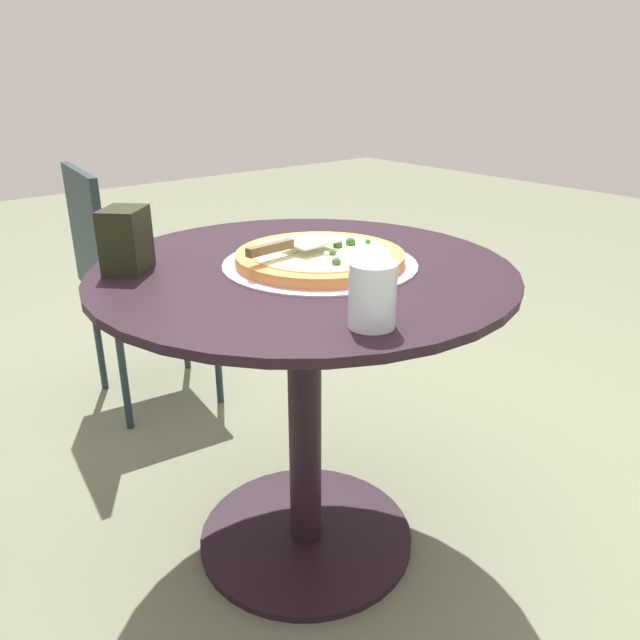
{
  "coord_description": "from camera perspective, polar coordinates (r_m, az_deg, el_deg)",
  "views": [
    {
      "loc": [
        0.76,
        0.97,
        1.1
      ],
      "look_at": [
        -0.04,
        0.01,
        0.59
      ],
      "focal_mm": 34.89,
      "sensor_mm": 36.0,
      "label": 1
    }
  ],
  "objects": [
    {
      "name": "ground_plane",
      "position": [
        1.66,
        -1.28,
        -19.31
      ],
      "size": [
        10.0,
        10.0,
        0.0
      ],
      "primitive_type": "plane",
      "color": "#6A6F57"
    },
    {
      "name": "patio_table",
      "position": [
        1.38,
        -1.45,
        -3.79
      ],
      "size": [
        0.88,
        0.88,
        0.71
      ],
      "color": "black",
      "rests_on": "ground"
    },
    {
      "name": "pizza_server",
      "position": [
        1.27,
        -2.8,
        6.88
      ],
      "size": [
        0.21,
        0.09,
        0.02
      ],
      "color": "silver",
      "rests_on": "pizza_on_tray"
    },
    {
      "name": "napkin_dispenser",
      "position": [
        1.31,
        -17.38,
        7.03
      ],
      "size": [
        0.12,
        0.12,
        0.13
      ],
      "primitive_type": "cube",
      "rotation": [
        0.0,
        0.0,
        0.77
      ],
      "color": "black",
      "rests_on": "patio_table"
    },
    {
      "name": "drinking_cup",
      "position": [
        0.98,
        4.81,
        2.3
      ],
      "size": [
        0.08,
        0.08,
        0.11
      ],
      "primitive_type": "cylinder",
      "color": "silver",
      "rests_on": "patio_table"
    },
    {
      "name": "pizza_on_tray",
      "position": [
        1.31,
        0.01,
        5.71
      ],
      "size": [
        0.41,
        0.41,
        0.05
      ],
      "color": "silver",
      "rests_on": "patio_table"
    },
    {
      "name": "patio_chair_near",
      "position": [
        2.13,
        -17.27,
        4.52
      ],
      "size": [
        0.43,
        0.43,
        0.81
      ],
      "color": "#1F3033",
      "rests_on": "ground"
    }
  ]
}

